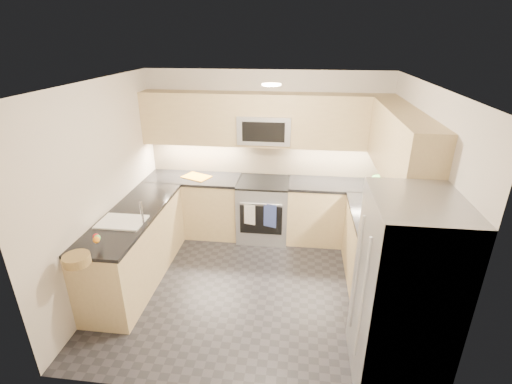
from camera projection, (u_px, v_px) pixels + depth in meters
name	position (u px, v px, depth m)	size (l,w,h in m)	color
floor	(253.00, 285.00, 4.74)	(3.60, 3.20, 0.00)	black
ceiling	(252.00, 83.00, 3.75)	(3.60, 3.20, 0.02)	beige
wall_back	(266.00, 154.00, 5.71)	(3.60, 0.02, 2.50)	beige
wall_front	(225.00, 281.00, 2.79)	(3.60, 0.02, 2.50)	beige
wall_left	(104.00, 189.00, 4.45)	(0.02, 3.20, 2.50)	beige
wall_right	(415.00, 204.00, 4.05)	(0.02, 3.20, 2.50)	beige
base_cab_back_left	(195.00, 206.00, 5.87)	(1.42, 0.60, 0.90)	tan
base_cab_back_right	(335.00, 213.00, 5.63)	(1.42, 0.60, 0.90)	tan
base_cab_right	(376.00, 257.00, 4.53)	(0.60, 1.70, 0.90)	tan
base_cab_peninsula	(136.00, 247.00, 4.73)	(0.60, 2.00, 0.90)	tan
countertop_back_left	(193.00, 178.00, 5.68)	(1.42, 0.63, 0.04)	black
countertop_back_right	(337.00, 185.00, 5.44)	(1.42, 0.63, 0.04)	black
countertop_right	(381.00, 223.00, 4.35)	(0.63, 1.70, 0.04)	black
countertop_peninsula	(131.00, 215.00, 4.54)	(0.63, 2.00, 0.04)	black
upper_cab_back	(265.00, 120.00, 5.32)	(3.60, 0.35, 0.75)	tan
upper_cab_right	(401.00, 146.00, 4.09)	(0.35, 1.95, 0.75)	tan
backsplash_back	(266.00, 158.00, 5.72)	(3.60, 0.01, 0.51)	tan
backsplash_right	(404.00, 192.00, 4.48)	(0.01, 2.30, 0.51)	tan
gas_range	(263.00, 210.00, 5.72)	(0.76, 0.65, 0.91)	#9A9DA2
range_cooktop	(263.00, 182.00, 5.54)	(0.76, 0.65, 0.03)	black
oven_door_glass	(261.00, 220.00, 5.42)	(0.62, 0.02, 0.45)	black
oven_handle	(261.00, 204.00, 5.30)	(0.02, 0.02, 0.60)	#B2B5BA
microwave	(265.00, 129.00, 5.35)	(0.76, 0.40, 0.40)	#A6A8AE
microwave_door	(263.00, 132.00, 5.16)	(0.60, 0.01, 0.28)	black
refrigerator	(403.00, 295.00, 3.17)	(0.70, 0.90, 1.80)	#95979C
fridge_handle_left	(362.00, 301.00, 3.03)	(0.02, 0.02, 1.20)	#B2B5BA
fridge_handle_right	(356.00, 275.00, 3.36)	(0.02, 0.02, 1.20)	#B2B5BA
sink_basin	(123.00, 227.00, 4.33)	(0.52, 0.38, 0.16)	white
faucet	(142.00, 213.00, 4.22)	(0.03, 0.03, 0.28)	silver
utensil_bowl	(381.00, 183.00, 5.23)	(0.28, 0.28, 0.16)	#50B24C
cutting_board	(196.00, 177.00, 5.67)	(0.40, 0.28, 0.01)	#C37A12
fruit_basket	(77.00, 260.00, 3.52)	(0.25, 0.25, 0.09)	olive
fruit_apple	(96.00, 237.00, 3.78)	(0.06, 0.06, 0.06)	#B31418
fruit_pear	(97.00, 238.00, 3.76)	(0.07, 0.07, 0.07)	#59C353
dish_towel_check	(250.00, 215.00, 5.37)	(0.17, 0.01, 0.31)	white
dish_towel_blue	(270.00, 216.00, 5.33)	(0.19, 0.02, 0.36)	navy
fruit_orange	(96.00, 240.00, 3.73)	(0.07, 0.07, 0.07)	orange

